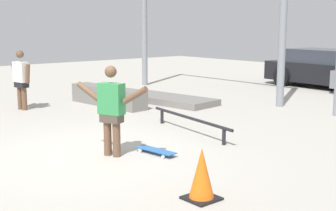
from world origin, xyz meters
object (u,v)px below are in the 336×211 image
object	(u,v)px
skateboard	(156,150)
traffic_cone	(202,175)
manual_pad	(165,99)
grind_rail	(190,120)
skateboarder	(111,107)
bystander	(21,78)
grind_box	(108,96)
parked_car_black	(328,69)

from	to	relation	value
skateboard	traffic_cone	world-z (taller)	traffic_cone
manual_pad	grind_rail	world-z (taller)	grind_rail
skateboarder	bystander	size ratio (longest dim) A/B	0.99
skateboard	grind_box	size ratio (longest dim) A/B	0.31
skateboard	grind_box	distance (m)	5.07
bystander	grind_box	bearing A→B (deg)	-123.74
skateboard	grind_box	world-z (taller)	grind_box
grind_rail	skateboard	bearing A→B (deg)	-62.89
grind_rail	parked_car_black	distance (m)	8.64
parked_car_black	traffic_cone	xyz separation A→B (m)	(4.76, -10.77, -0.33)
skateboard	traffic_cone	distance (m)	2.20
skateboarder	grind_box	xyz separation A→B (m)	(-4.24, 2.68, -0.57)
grind_rail	bystander	distance (m)	5.01
manual_pad	grind_rail	xyz separation A→B (m)	(3.30, -2.09, 0.18)
manual_pad	traffic_cone	bearing A→B (deg)	-36.34
skateboard	traffic_cone	size ratio (longest dim) A/B	1.23
bystander	traffic_cone	bearing A→B (deg)	163.07
skateboard	traffic_cone	bearing A→B (deg)	-30.44
skateboarder	parked_car_black	world-z (taller)	skateboarder
manual_pad	parked_car_black	bearing A→B (deg)	78.24
manual_pad	grind_box	bearing A→B (deg)	-109.88
manual_pad	bystander	distance (m)	3.93
skateboarder	skateboard	size ratio (longest dim) A/B	1.85
skateboard	manual_pad	world-z (taller)	manual_pad
skateboard	bystander	size ratio (longest dim) A/B	0.54
manual_pad	parked_car_black	distance (m)	6.47
manual_pad	parked_car_black	world-z (taller)	parked_car_black
parked_car_black	grind_rail	bearing A→B (deg)	-73.46
parked_car_black	bystander	size ratio (longest dim) A/B	2.91
traffic_cone	skateboard	bearing A→B (deg)	156.48
grind_box	parked_car_black	xyz separation A→B (m)	(1.87, 7.85, 0.40)
traffic_cone	grind_rail	bearing A→B (deg)	139.38
grind_rail	parked_car_black	bearing A→B (deg)	103.31
skateboarder	manual_pad	world-z (taller)	skateboarder
grind_box	traffic_cone	bearing A→B (deg)	-23.80
parked_car_black	traffic_cone	world-z (taller)	parked_car_black
grind_box	grind_rail	xyz separation A→B (m)	(3.86, -0.55, 0.02)
grind_box	grind_rail	distance (m)	3.90
traffic_cone	manual_pad	bearing A→B (deg)	143.66
parked_car_black	bystander	xyz separation A→B (m)	(-2.76, -9.89, 0.17)
traffic_cone	parked_car_black	bearing A→B (deg)	113.83
manual_pad	traffic_cone	size ratio (longest dim) A/B	4.69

